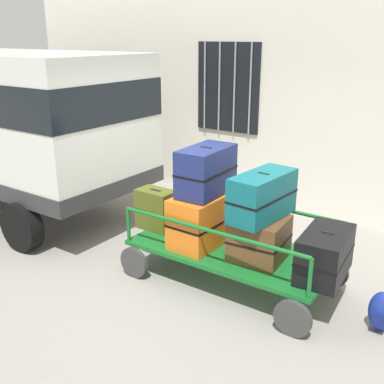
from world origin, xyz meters
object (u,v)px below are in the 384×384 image
(suitcase_midleft_bottom, at_px, (205,218))
(suitcase_midleft_middle, at_px, (206,171))
(suitcase_center_middle, at_px, (262,196))
(suitcase_left_bottom, at_px, (156,209))
(luggage_cart, at_px, (231,254))
(backpack, at_px, (382,312))
(suitcase_midright_bottom, at_px, (325,254))
(van, at_px, (9,115))
(suitcase_center_bottom, at_px, (259,238))

(suitcase_midleft_bottom, bearing_deg, suitcase_midleft_middle, 90.00)
(suitcase_midleft_middle, distance_m, suitcase_center_middle, 0.76)
(suitcase_left_bottom, relative_size, suitcase_midleft_middle, 0.67)
(suitcase_midleft_bottom, xyz_separation_m, suitcase_midleft_middle, (0.00, 0.02, 0.59))
(luggage_cart, bearing_deg, suitcase_midleft_middle, 179.13)
(backpack, bearing_deg, suitcase_left_bottom, -179.13)
(luggage_cart, height_order, suitcase_center_middle, suitcase_center_middle)
(suitcase_left_bottom, relative_size, suitcase_midleft_bottom, 0.55)
(suitcase_left_bottom, height_order, suitcase_midright_bottom, suitcase_left_bottom)
(suitcase_midleft_middle, xyz_separation_m, backpack, (2.12, 0.01, -1.13))
(van, bearing_deg, suitcase_midleft_middle, -2.06)
(suitcase_left_bottom, bearing_deg, suitcase_center_bottom, -0.04)
(suitcase_center_bottom, bearing_deg, luggage_cart, 175.06)
(suitcase_midleft_bottom, height_order, suitcase_midright_bottom, suitcase_midleft_bottom)
(suitcase_midleft_bottom, height_order, suitcase_midleft_middle, suitcase_midleft_middle)
(luggage_cart, bearing_deg, van, 178.05)
(suitcase_left_bottom, bearing_deg, suitcase_center_middle, 0.85)
(van, relative_size, suitcase_center_middle, 5.23)
(suitcase_midleft_middle, bearing_deg, suitcase_midright_bottom, -0.50)
(suitcase_midleft_middle, relative_size, backpack, 1.81)
(suitcase_midright_bottom, height_order, backpack, suitcase_midright_bottom)
(suitcase_center_middle, bearing_deg, luggage_cart, 178.63)
(suitcase_midleft_middle, height_order, backpack, suitcase_midleft_middle)
(luggage_cart, relative_size, backpack, 5.64)
(van, bearing_deg, suitcase_center_bottom, -2.19)
(backpack, bearing_deg, suitcase_center_middle, -179.11)
(suitcase_center_bottom, xyz_separation_m, suitcase_midright_bottom, (0.75, 0.02, 0.00))
(suitcase_midleft_bottom, xyz_separation_m, suitcase_midright_bottom, (1.50, 0.01, -0.06))
(suitcase_left_bottom, bearing_deg, suitcase_midleft_middle, 2.82)
(luggage_cart, bearing_deg, suitcase_center_bottom, -4.94)
(luggage_cart, distance_m, suitcase_center_bottom, 0.49)
(suitcase_midleft_middle, height_order, suitcase_midright_bottom, suitcase_midleft_middle)
(suitcase_left_bottom, relative_size, suitcase_midright_bottom, 0.64)
(suitcase_midright_bottom, bearing_deg, van, 178.37)
(suitcase_left_bottom, bearing_deg, suitcase_midright_bottom, 0.61)
(van, distance_m, suitcase_center_bottom, 4.80)
(suitcase_midleft_middle, relative_size, suitcase_center_bottom, 1.25)
(luggage_cart, distance_m, suitcase_center_middle, 0.90)
(luggage_cart, xyz_separation_m, suitcase_midleft_middle, (-0.37, 0.01, 0.98))
(suitcase_left_bottom, bearing_deg, suitcase_midleft_bottom, 1.22)
(van, xyz_separation_m, suitcase_midright_bottom, (5.45, -0.16, -0.92))
(suitcase_left_bottom, bearing_deg, van, 176.81)
(van, height_order, suitcase_midright_bottom, van)
(luggage_cart, distance_m, backpack, 1.76)
(suitcase_center_middle, bearing_deg, suitcase_midleft_middle, 178.88)
(suitcase_left_bottom, bearing_deg, backpack, 0.87)
(suitcase_left_bottom, distance_m, suitcase_midright_bottom, 2.24)
(van, bearing_deg, suitcase_midright_bottom, -1.63)
(luggage_cart, distance_m, suitcase_left_bottom, 1.17)
(van, relative_size, suitcase_midright_bottom, 5.67)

